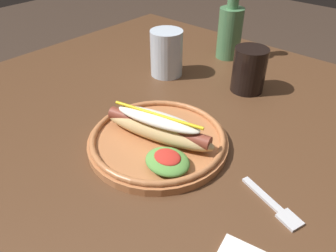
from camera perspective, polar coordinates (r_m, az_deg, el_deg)
dining_table at (r=0.74m, az=5.76°, el=-6.28°), size 1.32×1.05×0.74m
hot_dog_plate at (r=0.63m, az=-1.70°, el=-2.05°), size 0.28×0.28×0.08m
fork at (r=0.56m, az=18.21°, el=-13.20°), size 0.12×0.06×0.00m
soda_cup at (r=0.84m, az=14.06°, el=9.55°), size 0.08×0.08×0.11m
water_cup at (r=0.89m, az=-0.27°, el=12.69°), size 0.09×0.09×0.12m
glass_bottle at (r=1.01m, az=10.86°, el=16.37°), size 0.07×0.07×0.23m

